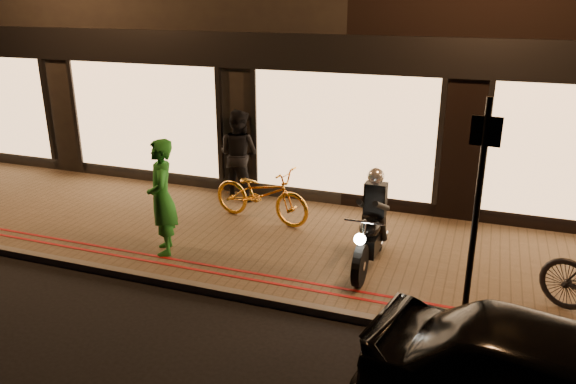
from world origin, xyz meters
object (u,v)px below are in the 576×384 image
object	(u,v)px
sign_post	(477,206)
bicycle_gold	(261,194)
person_green	(162,197)
motorcycle	(371,230)

from	to	relation	value
sign_post	bicycle_gold	distance (m)	4.71
bicycle_gold	person_green	size ratio (longest dim) A/B	1.04
motorcycle	person_green	bearing A→B (deg)	-167.69
bicycle_gold	person_green	distance (m)	2.13
person_green	sign_post	bearing A→B (deg)	51.20
motorcycle	bicycle_gold	bearing A→B (deg)	154.55
motorcycle	bicycle_gold	size ratio (longest dim) A/B	0.96
sign_post	person_green	distance (m)	4.93
motorcycle	bicycle_gold	world-z (taller)	motorcycle
motorcycle	bicycle_gold	xyz separation A→B (m)	(-2.34, 1.16, -0.08)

